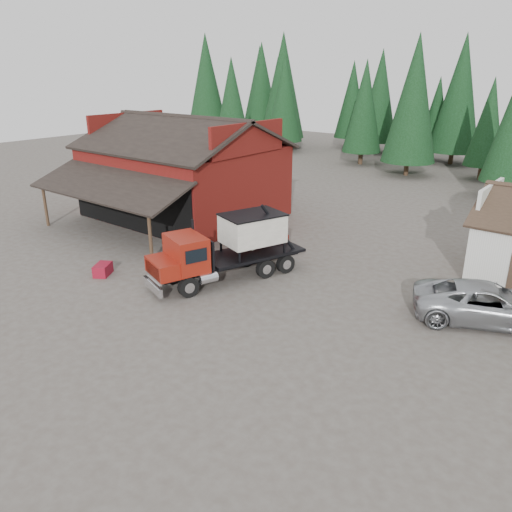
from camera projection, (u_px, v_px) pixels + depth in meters
The scene contains 8 objects.
ground at pixel (197, 300), 23.29m from camera, with size 120.00×120.00×0.00m, color #4C433C.
red_barn at pixel (183, 179), 36.00m from camera, with size 12.80×13.63×7.18m.
conifer_backdrop at pixel (470, 168), 54.11m from camera, with size 76.00×16.00×16.00m, color black, non-canonical shape.
near_pine_a at pixel (232, 105), 54.37m from camera, with size 4.40×4.40×11.40m.
near_pine_d at pixel (414, 99), 47.96m from camera, with size 5.28×5.28×13.40m.
feed_truck at pixel (229, 246), 25.14m from camera, with size 4.81×8.52×3.73m.
silver_car at pixel (487, 303), 21.06m from camera, with size 2.78×6.04×1.68m, color #A7A9AF.
equip_box at pixel (103, 270), 26.04m from camera, with size 0.70×1.10×0.60m, color maroon.
Camera 1 is at (15.25, -14.80, 10.13)m, focal length 35.00 mm.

